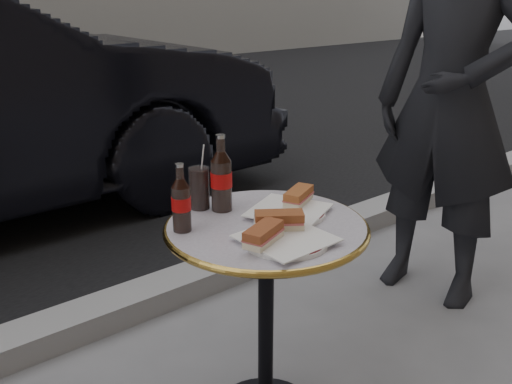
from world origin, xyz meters
TOP-DOWN VIEW (x-y plane):
  - curb at (0.00, 0.90)m, footprint 40.00×0.20m
  - bistro_table at (0.00, 0.00)m, footprint 0.62×0.62m
  - plate_left at (-0.05, -0.14)m, footprint 0.27×0.27m
  - plate_right at (0.10, 0.01)m, footprint 0.28×0.28m
  - sandwich_left_a at (-0.12, -0.12)m, footprint 0.15×0.11m
  - sandwich_left_b at (-0.02, -0.08)m, footprint 0.15×0.13m
  - sandwich_right at (0.17, 0.04)m, footprint 0.14×0.11m
  - cola_bottle_left at (-0.22, 0.12)m, footprint 0.06×0.06m
  - cola_bottle_right at (-0.04, 0.18)m, footprint 0.08×0.08m
  - cola_glass at (-0.08, 0.23)m, footprint 0.08×0.08m
  - pedestrian at (1.21, 0.18)m, footprint 0.58×0.75m

SIDE VIEW (x-z plane):
  - curb at x=0.00m, z-range -0.01..0.11m
  - bistro_table at x=0.00m, z-range 0.00..0.73m
  - plate_right at x=0.10m, z-range 0.73..0.75m
  - plate_left at x=-0.05m, z-range 0.73..0.75m
  - sandwich_right at x=0.17m, z-range 0.75..0.79m
  - sandwich_left_a at x=-0.12m, z-range 0.75..0.79m
  - sandwich_left_b at x=-0.02m, z-range 0.75..0.79m
  - cola_glass at x=-0.08m, z-range 0.73..0.87m
  - cola_bottle_left at x=-0.22m, z-range 0.73..0.94m
  - cola_bottle_right at x=-0.04m, z-range 0.73..0.98m
  - pedestrian at x=1.21m, z-range 0.00..1.85m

